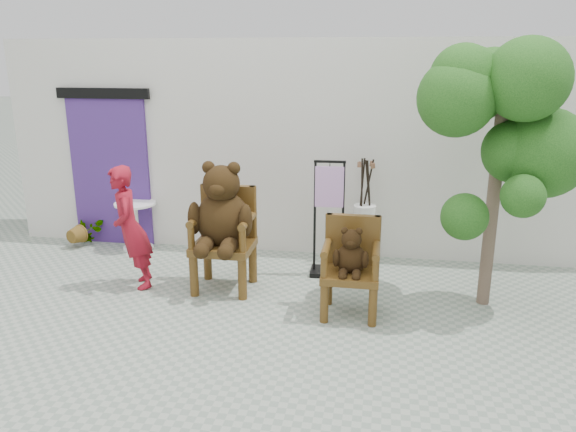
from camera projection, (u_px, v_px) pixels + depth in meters
The scene contains 11 objects.
ground_plane at pixel (276, 338), 5.73m from camera, with size 60.00×60.00×0.00m, color gray.
back_wall at pixel (315, 145), 8.24m from camera, with size 9.00×1.00×3.00m, color silver.
doorway at pixel (110, 168), 8.33m from camera, with size 1.40×0.11×2.33m.
chair_big at pixel (223, 219), 6.71m from camera, with size 0.78×0.83×1.59m.
chair_small at pixel (351, 260), 6.12m from camera, with size 0.62×0.57×1.08m.
person at pixel (131, 228), 6.78m from camera, with size 0.56×0.36×1.52m, color maroon.
cafe_table at pixel (136, 220), 8.24m from camera, with size 0.60×0.60×0.70m.
display_stand at pixel (328, 232), 7.23m from camera, with size 0.46×0.37×1.51m.
stool_bucket at pixel (364, 218), 7.65m from camera, with size 0.32×0.32×1.45m.
tree at pixel (500, 114), 5.85m from camera, with size 1.84×1.48×2.97m.
potted_plant at pixel (84, 230), 8.43m from camera, with size 0.43×0.37×0.48m, color #143E11.
Camera 1 is at (0.98, -5.06, 2.79)m, focal length 35.00 mm.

